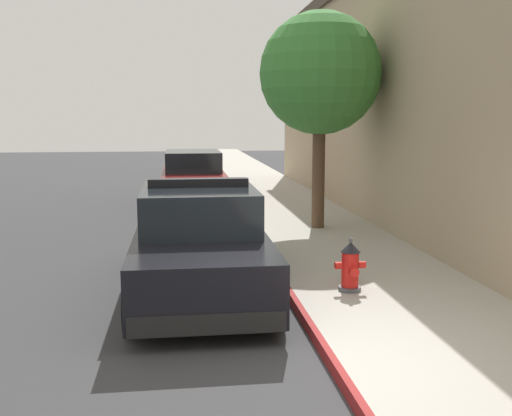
{
  "coord_description": "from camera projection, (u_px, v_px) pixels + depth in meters",
  "views": [
    {
      "loc": [
        -1.56,
        -5.51,
        2.58
      ],
      "look_at": [
        -0.25,
        4.58,
        1.0
      ],
      "focal_mm": 41.1,
      "sensor_mm": 36.0,
      "label": 1
    }
  ],
  "objects": [
    {
      "name": "parked_car_silver_ahead",
      "position": [
        193.0,
        178.0,
        17.92
      ],
      "size": [
        1.94,
        4.84,
        1.56
      ],
      "color": "maroon",
      "rests_on": "ground"
    },
    {
      "name": "fire_hydrant",
      "position": [
        350.0,
        267.0,
        8.26
      ],
      "size": [
        0.44,
        0.4,
        0.76
      ],
      "color": "#4C4C51",
      "rests_on": "sidewalk_pavement"
    },
    {
      "name": "curb_painted_edge",
      "position": [
        238.0,
        211.0,
        15.78
      ],
      "size": [
        0.08,
        60.0,
        0.14
      ],
      "primitive_type": "cube",
      "color": "maroon",
      "rests_on": "ground"
    },
    {
      "name": "sidewalk_pavement",
      "position": [
        291.0,
        210.0,
        15.96
      ],
      "size": [
        2.83,
        60.0,
        0.14
      ],
      "primitive_type": "cube",
      "color": "#ADA89E",
      "rests_on": "ground"
    },
    {
      "name": "police_cruiser",
      "position": [
        199.0,
        241.0,
        8.77
      ],
      "size": [
        1.94,
        4.84,
        1.68
      ],
      "color": "black",
      "rests_on": "ground"
    },
    {
      "name": "ground_plane",
      "position": [
        64.0,
        221.0,
        15.22
      ],
      "size": [
        30.24,
        60.0,
        0.2
      ],
      "primitive_type": "cube",
      "color": "#353538"
    },
    {
      "name": "street_tree",
      "position": [
        320.0,
        74.0,
        12.59
      ],
      "size": [
        2.63,
        2.63,
        4.69
      ],
      "color": "brown",
      "rests_on": "sidewalk_pavement"
    }
  ]
}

